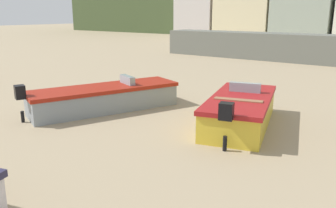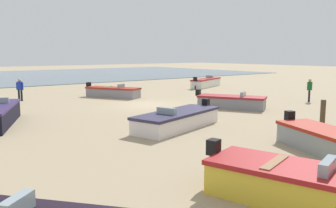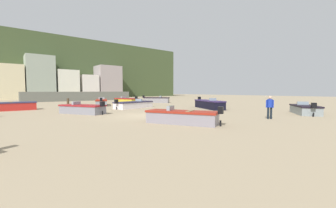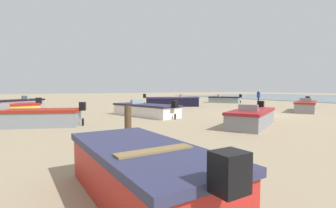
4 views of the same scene
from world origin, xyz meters
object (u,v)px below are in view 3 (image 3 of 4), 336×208
Objects in this scene: boat_black_4 at (209,104)px; boat_grey_7 at (83,109)px; boat_grey_5 at (101,102)px; mooring_post_near_water at (68,104)px; boat_grey_3 at (305,109)px; boat_white_0 at (134,105)px; boat_grey_9 at (156,100)px; boat_yellow_2 at (127,101)px; beach_walker_distant at (270,105)px; boat_grey_8 at (182,117)px; boat_red_6 at (16,106)px.

boat_black_4 is 1.24× the size of boat_grey_7.
mooring_post_near_water is (-4.94, -3.18, 0.17)m from boat_grey_5.
boat_grey_7 reaches higher than boat_grey_3.
boat_white_0 is 1.34× the size of boat_grey_3.
boat_black_4 is 13.12m from boat_grey_7.
boat_grey_9 is (1.97, 13.03, -0.01)m from boat_black_4.
boat_yellow_2 is 1.06× the size of boat_grey_9.
boat_white_0 is at bearing -127.27° from boat_yellow_2.
boat_black_4 reaches higher than boat_grey_5.
boat_white_0 is 6.85m from boat_grey_5.
beach_walker_distant is at bearing -57.26° from boat_grey_5.
boat_grey_9 reaches higher than boat_white_0.
boat_yellow_2 reaches higher than boat_grey_7.
mooring_post_near_water is (-2.83, 15.52, 0.17)m from boat_grey_8.
boat_grey_3 is 0.73× the size of boat_black_4.
boat_grey_5 is 10.55m from boat_grey_7.
boat_yellow_2 is 20.91m from boat_grey_8.
boat_grey_9 is at bearing 145.56° from boat_grey_3.
boat_yellow_2 is at bearing 25.10° from mooring_post_near_water.
mooring_post_near_water is at bearing -175.92° from boat_grey_3.
boat_grey_3 is at bearing -51.15° from mooring_post_near_water.
boat_red_6 is at bearing -148.55° from boat_grey_5.
boat_grey_3 is at bearing -40.16° from boat_grey_8.
boat_yellow_2 is 1.10× the size of boat_grey_3.
boat_white_0 is 11.91m from boat_red_6.
mooring_post_near_water is (-14.60, 18.12, 0.19)m from boat_grey_3.
boat_grey_7 is (-6.40, -2.48, 0.01)m from boat_white_0.
boat_grey_8 is 22.46m from boat_grey_9.
boat_grey_5 is at bearing 174.60° from boat_white_0.
boat_grey_5 is 1.21× the size of boat_grey_7.
boat_grey_3 is 0.96× the size of boat_grey_9.
boat_yellow_2 is at bearing 99.60° from boat_red_6.
boat_grey_8 is 6.70m from beach_walker_distant.
boat_grey_3 is 3.35× the size of mooring_post_near_water.
boat_grey_9 reaches higher than mooring_post_near_water.
boat_grey_3 is 19.11m from boat_grey_7.
boat_grey_9 is at bearing 115.25° from boat_white_0.
boat_red_6 is at bearing 85.89° from boat_grey_8.
boat_yellow_2 is at bearing 44.25° from boat_grey_8.
boat_grey_9 is at bearing 14.32° from mooring_post_near_water.
boat_grey_3 is 2.40× the size of beach_walker_distant.
boat_black_4 is at bearing 55.57° from boat_red_6.
boat_yellow_2 is 14.20m from boat_red_6.
boat_black_4 is at bearing 158.68° from boat_grey_3.
boat_grey_7 is (-5.14, -9.22, -0.01)m from boat_grey_5.
boat_grey_9 is at bearing 31.12° from boat_grey_8.
boat_grey_3 is 0.87× the size of boat_grey_8.
boat_black_4 is 11.47m from boat_grey_8.
mooring_post_near_water is at bearing 72.67° from boat_grey_8.
boat_grey_5 is at bearing 97.97° from boat_red_6.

